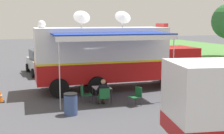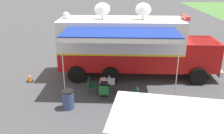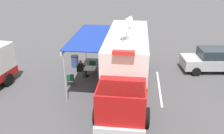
{
  "view_description": "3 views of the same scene",
  "coord_description": "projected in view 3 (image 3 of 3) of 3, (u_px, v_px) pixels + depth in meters",
  "views": [
    {
      "loc": [
        16.1,
        -5.19,
        3.9
      ],
      "look_at": [
        1.57,
        0.09,
        1.51
      ],
      "focal_mm": 48.69,
      "sensor_mm": 36.0,
      "label": 1
    },
    {
      "loc": [
        14.24,
        -0.69,
        6.02
      ],
      "look_at": [
        1.58,
        -0.54,
        1.13
      ],
      "focal_mm": 39.33,
      "sensor_mm": 36.0,
      "label": 2
    },
    {
      "loc": [
        0.15,
        14.44,
        7.63
      ],
      "look_at": [
        0.99,
        -0.3,
        1.07
      ],
      "focal_mm": 38.24,
      "sensor_mm": 36.0,
      "label": 3
    }
  ],
  "objects": [
    {
      "name": "seated_responder",
      "position": [
        82.0,
        68.0,
        17.02
      ],
      "size": [
        0.68,
        0.57,
        1.25
      ],
      "color": "black",
      "rests_on": "ground"
    },
    {
      "name": "folding_chair_spare_by_truck",
      "position": [
        70.0,
        79.0,
        15.78
      ],
      "size": [
        0.57,
        0.57,
        0.87
      ],
      "color": "#19562D",
      "rests_on": "ground"
    },
    {
      "name": "water_bottle",
      "position": [
        92.0,
        67.0,
        16.68
      ],
      "size": [
        0.07,
        0.07,
        0.22
      ],
      "color": "silver",
      "rests_on": "folding_table"
    },
    {
      "name": "traffic_cone",
      "position": [
        116.0,
        52.0,
        21.11
      ],
      "size": [
        0.36,
        0.36,
        0.58
      ],
      "color": "black",
      "rests_on": "ground"
    },
    {
      "name": "lot_stripe",
      "position": [
        159.0,
        87.0,
        15.76
      ],
      "size": [
        0.39,
        4.8,
        0.01
      ],
      "primitive_type": "cube",
      "rotation": [
        0.0,
        0.0,
        -0.06
      ],
      "color": "silver",
      "rests_on": "ground"
    },
    {
      "name": "folding_table",
      "position": [
        90.0,
        69.0,
        16.85
      ],
      "size": [
        0.84,
        0.84,
        0.73
      ],
      "color": "silver",
      "rests_on": "ground"
    },
    {
      "name": "command_truck",
      "position": [
        126.0,
        61.0,
        14.79
      ],
      "size": [
        5.17,
        9.61,
        4.53
      ],
      "color": "#B71414",
      "rests_on": "ground"
    },
    {
      "name": "ground_plane",
      "position": [
        126.0,
        83.0,
        16.26
      ],
      "size": [
        100.0,
        100.0,
        0.0
      ],
      "primitive_type": "plane",
      "color": "#47474C"
    },
    {
      "name": "trash_bin",
      "position": [
        75.0,
        61.0,
        18.69
      ],
      "size": [
        0.57,
        0.57,
        0.91
      ],
      "color": "#384C7F",
      "rests_on": "ground"
    },
    {
      "name": "car_behind_truck",
      "position": [
        211.0,
        60.0,
        17.82
      ],
      "size": [
        4.31,
        2.22,
        1.76
      ],
      "color": "#B2B5BA",
      "rests_on": "ground"
    },
    {
      "name": "folding_chair_at_table",
      "position": [
        79.0,
        70.0,
        17.1
      ],
      "size": [
        0.51,
        0.51,
        0.87
      ],
      "color": "#19562D",
      "rests_on": "ground"
    },
    {
      "name": "folding_chair_beside_table",
      "position": [
        92.0,
        66.0,
        17.69
      ],
      "size": [
        0.51,
        0.51,
        0.87
      ],
      "color": "#19562D",
      "rests_on": "ground"
    }
  ]
}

